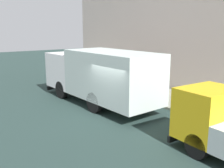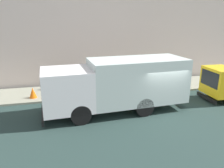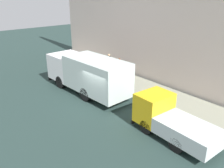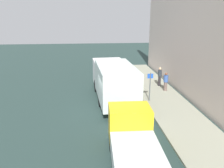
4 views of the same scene
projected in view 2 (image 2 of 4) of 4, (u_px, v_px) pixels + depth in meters
ground at (162, 111)px, 12.97m from camera, size 80.00×80.00×0.00m
sidewalk at (135, 87)px, 17.32m from camera, size 3.40×30.00×0.13m
building_facade at (128, 5)px, 17.59m from camera, size 0.50×30.00×12.60m
large_utility_truck at (118, 83)px, 12.54m from camera, size 3.02×8.38×3.05m
pedestrian_walking at (63, 77)px, 16.39m from camera, size 0.44×0.44×1.76m
pedestrian_standing at (82, 76)px, 16.85m from camera, size 0.42×0.42×1.63m
traffic_cone_orange at (33, 93)px, 14.68m from camera, size 0.49×0.49×0.71m
street_sign_post at (119, 75)px, 15.36m from camera, size 0.44×0.08×2.23m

